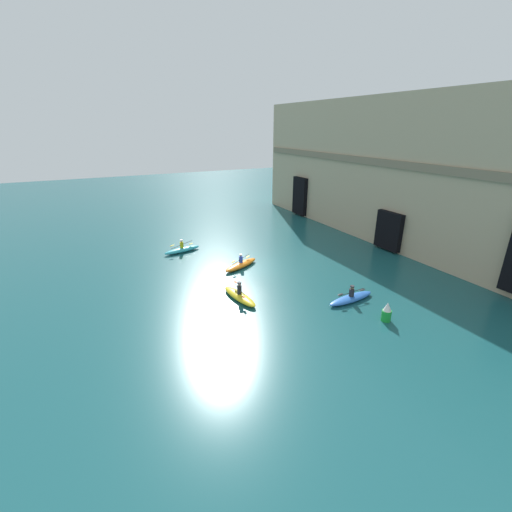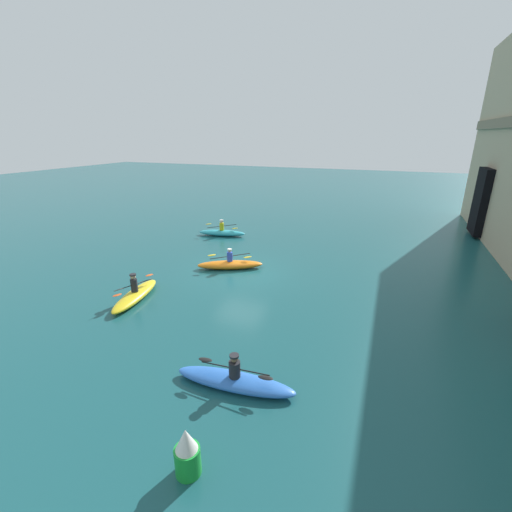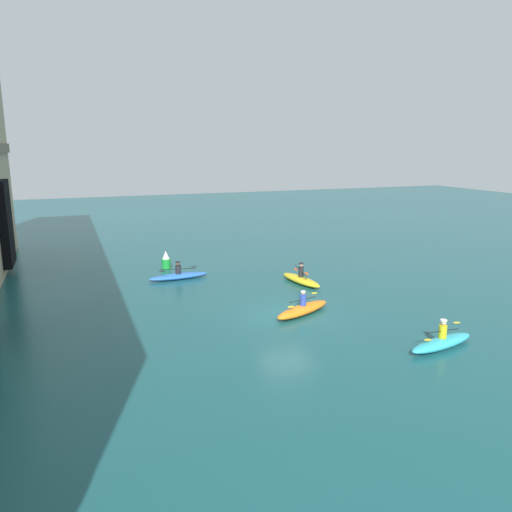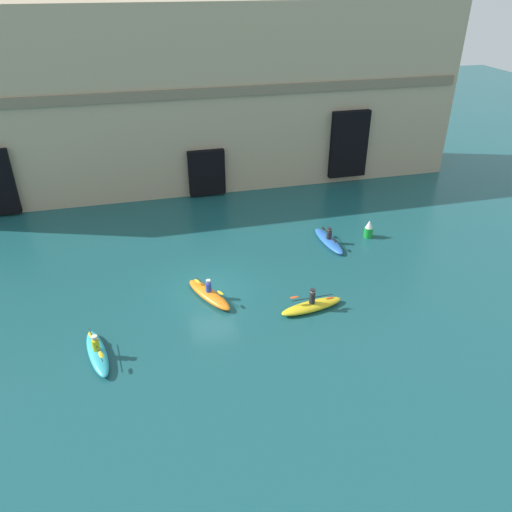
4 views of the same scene
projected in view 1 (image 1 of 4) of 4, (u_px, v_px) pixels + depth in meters
name	position (u px, v px, depth m)	size (l,w,h in m)	color
ground_plane	(250.00, 267.00, 27.50)	(120.00, 120.00, 0.00)	#195156
cliff_bluff	(412.00, 174.00, 30.87)	(41.86, 5.99, 13.18)	tan
kayak_orange	(241.00, 264.00, 27.31)	(2.24, 3.52, 1.12)	orange
kayak_yellow	(240.00, 296.00, 22.31)	(3.47, 1.38, 1.21)	yellow
kayak_blue	(351.00, 298.00, 22.10)	(1.10, 3.62, 1.07)	blue
kayak_cyan	(182.00, 250.00, 30.59)	(1.42, 3.45, 1.17)	#33B2C6
marker_buoy	(387.00, 312.00, 19.73)	(0.56, 0.56, 1.18)	green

